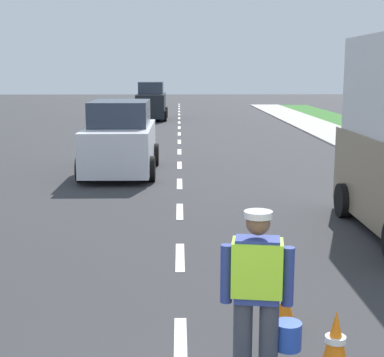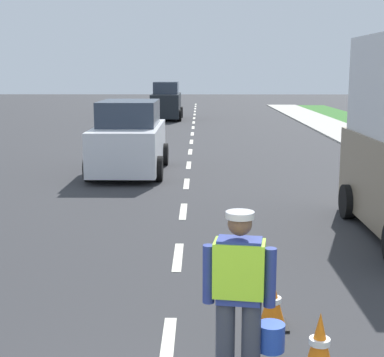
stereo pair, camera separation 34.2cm
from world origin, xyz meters
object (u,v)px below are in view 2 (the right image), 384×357
road_worker (242,290)px  car_oncoming_lead (129,139)px  traffic_cone_near (319,346)px  car_oncoming_third (166,102)px  traffic_cone_far (273,304)px

road_worker → car_oncoming_lead: bearing=101.8°
traffic_cone_near → car_oncoming_lead: 11.83m
road_worker → traffic_cone_near: size_ratio=2.48×
car_oncoming_lead → car_oncoming_third: car_oncoming_third is taller
road_worker → traffic_cone_near: bearing=7.2°
road_worker → car_oncoming_lead: size_ratio=0.39×
traffic_cone_near → traffic_cone_far: traffic_cone_near is taller
car_oncoming_lead → car_oncoming_third: (0.02, 18.45, 0.08)m
traffic_cone_far → car_oncoming_third: 28.84m
traffic_cone_near → car_oncoming_third: 30.01m
traffic_cone_near → car_oncoming_third: size_ratio=0.15×
traffic_cone_near → traffic_cone_far: 1.19m
traffic_cone_far → car_oncoming_third: (-2.84, 28.69, 0.76)m
road_worker → traffic_cone_far: road_worker is taller
car_oncoming_lead → car_oncoming_third: size_ratio=0.99×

